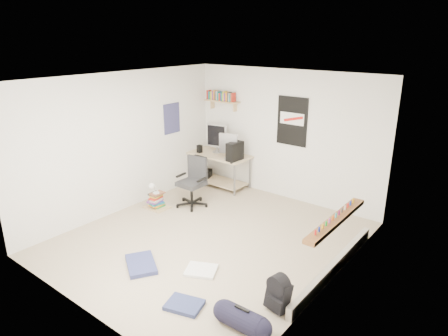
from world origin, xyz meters
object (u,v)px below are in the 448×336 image
Objects in this scene: book_stack at (157,200)px; duffel_bag at (242,318)px; backpack at (278,295)px; office_chair at (191,181)px; desk at (216,169)px.

duffel_bag is at bearing -27.76° from book_stack.
duffel_bag reaches higher than book_stack.
book_stack is at bearing 172.56° from backpack.
duffel_bag is at bearing -94.01° from backpack.
backpack is at bearing -19.01° from book_stack.
backpack reaches higher than book_stack.
office_chair is 2.64× the size of backpack.
desk reaches higher than duffel_bag.
desk is at bearing 85.93° from book_stack.
duffel_bag is 1.11× the size of book_stack.
backpack is 0.55m from duffel_bag.
duffel_bag is 3.57m from book_stack.
desk is 1.64m from book_stack.
backpack is at bearing 73.43° from duffel_bag.
office_chair is at bearing -54.22° from desk.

